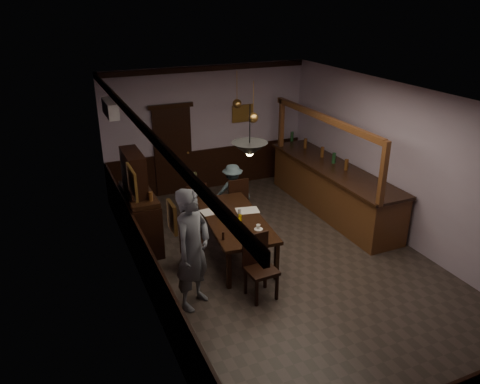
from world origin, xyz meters
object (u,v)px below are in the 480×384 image
dining_table (234,221)px  chair_far_left (195,204)px  chair_side (187,242)px  coffee_cup (258,227)px  person_seated_left (192,197)px  soda_can (240,218)px  person_standing (193,249)px  person_seated_right (233,191)px  chair_far_right (237,198)px  pendant_iron (250,149)px  sideboard (139,209)px  chair_near (259,263)px  bar_counter (332,188)px  pendant_brass_mid (253,118)px  pendant_brass_far (237,104)px

dining_table → chair_far_left: (-0.32, 1.30, -0.14)m
chair_side → coffee_cup: size_ratio=11.89×
person_seated_left → soda_can: (0.35, -1.73, 0.24)m
dining_table → person_seated_left: (-0.30, 1.59, -0.11)m
person_standing → person_seated_right: size_ratio=1.63×
chair_far_right → soda_can: (-0.52, -1.36, 0.26)m
soda_can → chair_far_left: bearing=104.2°
pendant_iron → sideboard: bearing=127.4°
chair_near → person_seated_left: bearing=89.7°
person_seated_left → coffee_cup: person_seated_left is taller
chair_near → pendant_iron: bearing=79.6°
person_standing → pendant_iron: (1.09, 0.35, 1.32)m
bar_counter → pendant_brass_mid: (-1.89, 0.12, 1.73)m
chair_near → bar_counter: size_ratio=0.26×
person_seated_right → coffee_cup: (-0.39, -2.07, 0.20)m
coffee_cup → bar_counter: bearing=35.1°
coffee_cup → pendant_brass_mid: pendant_brass_mid is taller
chair_far_right → dining_table: bearing=68.5°
chair_far_left → pendant_iron: size_ratio=1.24×
coffee_cup → bar_counter: (2.50, 1.42, -0.23)m
chair_far_right → soda_can: bearing=72.7°
chair_near → pendant_iron: size_ratio=1.29×
chair_far_left → pendant_brass_far: (1.33, 0.91, 1.75)m
sideboard → pendant_iron: (1.42, -1.86, 1.54)m
chair_side → pendant_brass_far: 3.51m
chair_side → soda_can: (0.99, -0.04, 0.29)m
person_standing → pendant_iron: pendant_iron is taller
sideboard → pendant_brass_far: (2.51, 1.15, 1.54)m
chair_near → bar_counter: bearing=33.8°
person_seated_right → pendant_brass_mid: pendant_brass_mid is taller
chair_far_left → person_seated_left: size_ratio=0.87×
chair_far_right → bar_counter: bar_counter is taller
chair_far_right → person_standing: 2.96m
coffee_cup → pendant_iron: size_ratio=0.10×
bar_counter → chair_far_right: bearing=170.3°
chair_far_right → soda_can: chair_far_right is taller
person_seated_right → chair_far_left: bearing=26.2°
chair_side → person_seated_right: (1.54, 1.60, 0.08)m
chair_side → soda_can: chair_side is taller
bar_counter → person_seated_right: bearing=162.9°
chair_side → sideboard: size_ratio=0.50×
person_standing → coffee_cup: size_ratio=24.39×
chair_far_right → pendant_brass_mid: bearing=137.7°
chair_near → sideboard: bearing=116.3°
dining_table → chair_far_right: chair_far_right is taller
person_seated_left → chair_far_right: bearing=168.8°
person_seated_left → sideboard: (-1.20, -0.52, 0.18)m
chair_far_right → coffee_cup: bearing=82.1°
chair_near → bar_counter: (2.84, 2.16, -0.01)m
person_seated_left → pendant_brass_far: bearing=-142.7°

